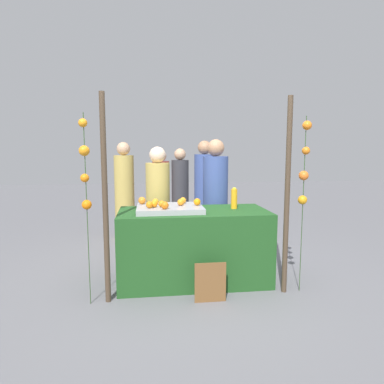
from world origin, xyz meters
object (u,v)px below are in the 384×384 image
(stall_counter, at_px, (194,246))
(orange_0, at_px, (162,204))
(juice_bottle, at_px, (234,199))
(orange_1, at_px, (149,205))
(vendor_left, at_px, (158,210))
(chalkboard_sign, at_px, (210,283))
(vendor_right, at_px, (215,206))

(stall_counter, xyz_separation_m, orange_0, (-0.37, -0.08, 0.53))
(stall_counter, distance_m, juice_bottle, 0.75)
(orange_1, xyz_separation_m, vendor_left, (0.12, 0.79, -0.21))
(juice_bottle, distance_m, chalkboard_sign, 1.09)
(stall_counter, relative_size, chalkboard_sign, 4.05)
(orange_1, relative_size, vendor_right, 0.05)
(juice_bottle, xyz_separation_m, chalkboard_sign, (-0.41, -0.65, -0.77))
(stall_counter, bearing_deg, juice_bottle, 7.15)
(juice_bottle, relative_size, chalkboard_sign, 0.60)
(orange_0, relative_size, vendor_left, 0.05)
(vendor_left, bearing_deg, juice_bottle, -34.03)
(vendor_left, bearing_deg, orange_0, -88.15)
(orange_1, relative_size, juice_bottle, 0.30)
(chalkboard_sign, xyz_separation_m, vendor_left, (-0.49, 1.25, 0.54))
(juice_bottle, xyz_separation_m, vendor_left, (-0.90, 0.61, -0.23))
(orange_0, xyz_separation_m, vendor_right, (0.76, 0.74, -0.16))
(stall_counter, height_order, juice_bottle, juice_bottle)
(vendor_left, bearing_deg, stall_counter, -59.30)
(orange_0, height_order, orange_1, same)
(chalkboard_sign, height_order, vendor_right, vendor_right)
(vendor_right, bearing_deg, vendor_left, 179.11)
(stall_counter, xyz_separation_m, orange_1, (-0.51, -0.12, 0.53))
(chalkboard_sign, relative_size, vendor_right, 0.25)
(juice_bottle, xyz_separation_m, vendor_right, (-0.11, 0.59, -0.18))
(orange_0, distance_m, vendor_left, 0.78)
(vendor_right, bearing_deg, stall_counter, -120.66)
(orange_1, xyz_separation_m, chalkboard_sign, (0.61, -0.46, -0.75))
(orange_0, bearing_deg, juice_bottle, 9.13)
(stall_counter, relative_size, vendor_left, 1.09)
(stall_counter, relative_size, juice_bottle, 6.78)
(stall_counter, height_order, chalkboard_sign, stall_counter)
(orange_0, distance_m, chalkboard_sign, 1.02)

